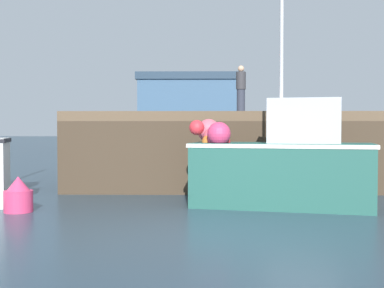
# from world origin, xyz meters

# --- Properties ---
(ground) EXTENTS (120.00, 160.00, 0.10)m
(ground) POSITION_xyz_m (0.00, 0.00, -0.05)
(ground) COLOR #283D4C
(pier) EXTENTS (9.60, 8.38, 2.09)m
(pier) POSITION_xyz_m (1.26, 8.24, 1.73)
(pier) COLOR brown
(pier) RESTS_ON ground
(fishing_boat_near_right) EXTENTS (3.98, 2.03, 4.79)m
(fishing_boat_near_right) POSITION_xyz_m (1.73, 2.85, 0.93)
(fishing_boat_near_right) COLOR #23564C
(fishing_boat_near_right) RESTS_ON ground
(rowboat) EXTENTS (1.61, 1.09, 0.40)m
(rowboat) POSITION_xyz_m (2.76, 3.75, 0.18)
(rowboat) COLOR white
(rowboat) RESTS_ON ground
(dockworker) EXTENTS (0.34, 0.34, 1.74)m
(dockworker) POSITION_xyz_m (1.46, 9.98, 2.97)
(dockworker) COLOR #2D3342
(dockworker) RESTS_ON pier
(warehouse) EXTENTS (7.29, 5.59, 5.41)m
(warehouse) POSITION_xyz_m (-0.75, 29.22, 2.72)
(warehouse) COLOR #385675
(warehouse) RESTS_ON ground
(mooring_buoy_foreground) EXTENTS (0.57, 0.57, 0.71)m
(mooring_buoy_foreground) POSITION_xyz_m (-3.58, 2.20, 0.32)
(mooring_buoy_foreground) COLOR #DB3866
(mooring_buoy_foreground) RESTS_ON ground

